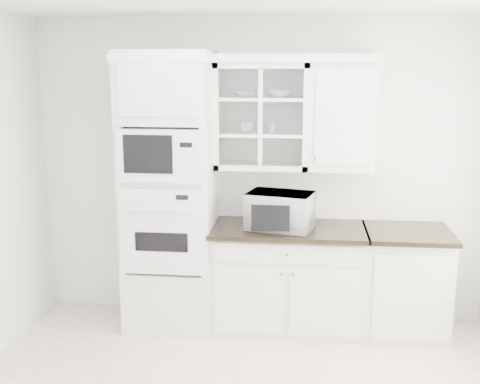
# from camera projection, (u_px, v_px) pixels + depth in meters

# --- Properties ---
(room_shell) EXTENTS (4.00, 3.50, 2.70)m
(room_shell) POSITION_uv_depth(u_px,v_px,m) (245.00, 142.00, 4.02)
(room_shell) COLOR white
(room_shell) RESTS_ON ground
(oven_column) EXTENTS (0.76, 0.68, 2.40)m
(oven_column) POSITION_uv_depth(u_px,v_px,m) (170.00, 193.00, 5.18)
(oven_column) COLOR white
(oven_column) RESTS_ON ground
(base_cabinet_run) EXTENTS (1.32, 0.67, 0.92)m
(base_cabinet_run) POSITION_uv_depth(u_px,v_px,m) (288.00, 277.00, 5.26)
(base_cabinet_run) COLOR white
(base_cabinet_run) RESTS_ON ground
(extra_base_cabinet) EXTENTS (0.72, 0.67, 0.92)m
(extra_base_cabinet) POSITION_uv_depth(u_px,v_px,m) (405.00, 281.00, 5.15)
(extra_base_cabinet) COLOR white
(extra_base_cabinet) RESTS_ON ground
(upper_cabinet_glass) EXTENTS (0.80, 0.33, 0.90)m
(upper_cabinet_glass) POSITION_uv_depth(u_px,v_px,m) (262.00, 116.00, 5.12)
(upper_cabinet_glass) COLOR white
(upper_cabinet_glass) RESTS_ON room_shell
(upper_cabinet_solid) EXTENTS (0.55, 0.33, 0.90)m
(upper_cabinet_solid) POSITION_uv_depth(u_px,v_px,m) (342.00, 117.00, 5.05)
(upper_cabinet_solid) COLOR white
(upper_cabinet_solid) RESTS_ON room_shell
(crown_molding) EXTENTS (2.14, 0.38, 0.07)m
(crown_molding) POSITION_uv_depth(u_px,v_px,m) (250.00, 58.00, 5.01)
(crown_molding) COLOR white
(crown_molding) RESTS_ON room_shell
(countertop_microwave) EXTENTS (0.62, 0.56, 0.31)m
(countertop_microwave) POSITION_uv_depth(u_px,v_px,m) (281.00, 210.00, 5.09)
(countertop_microwave) COLOR white
(countertop_microwave) RESTS_ON base_cabinet_run
(bowl_a) EXTENTS (0.25, 0.25, 0.05)m
(bowl_a) POSITION_uv_depth(u_px,v_px,m) (245.00, 94.00, 5.10)
(bowl_a) COLOR white
(bowl_a) RESTS_ON upper_cabinet_glass
(bowl_b) EXTENTS (0.23, 0.23, 0.06)m
(bowl_b) POSITION_uv_depth(u_px,v_px,m) (279.00, 94.00, 5.06)
(bowl_b) COLOR white
(bowl_b) RESTS_ON upper_cabinet_glass
(cup_a) EXTENTS (0.14, 0.14, 0.10)m
(cup_a) POSITION_uv_depth(u_px,v_px,m) (247.00, 127.00, 5.14)
(cup_a) COLOR white
(cup_a) RESTS_ON upper_cabinet_glass
(cup_b) EXTENTS (0.10, 0.10, 0.09)m
(cup_b) POSITION_uv_depth(u_px,v_px,m) (272.00, 128.00, 5.13)
(cup_b) COLOR white
(cup_b) RESTS_ON upper_cabinet_glass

